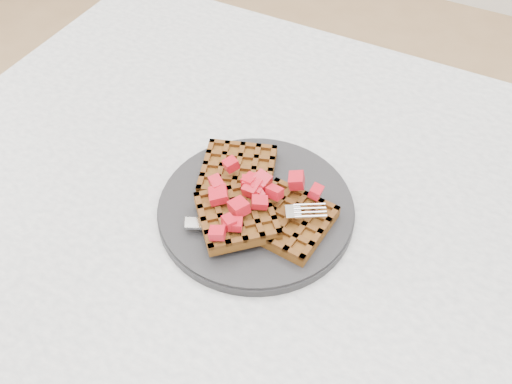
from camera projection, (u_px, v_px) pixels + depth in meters
table at (326, 276)px, 0.80m from camera, size 1.20×0.80×0.75m
plate at (256, 209)px, 0.72m from camera, size 0.25×0.25×0.02m
waffles at (255, 201)px, 0.71m from camera, size 0.20×0.20×0.03m
strawberry_pile at (256, 184)px, 0.69m from camera, size 0.15×0.15×0.02m
fork at (266, 223)px, 0.69m from camera, size 0.17×0.11×0.02m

